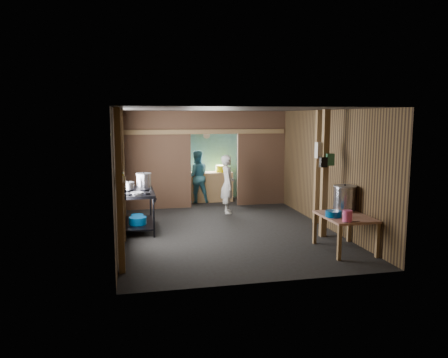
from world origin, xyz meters
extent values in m
cube|color=black|center=(0.00, 0.00, 0.00)|extent=(4.50, 7.00, 0.00)
cube|color=#282523|center=(0.00, 0.00, 2.60)|extent=(4.50, 7.00, 0.00)
cube|color=brown|center=(0.00, 3.50, 1.30)|extent=(4.50, 0.00, 2.60)
cube|color=brown|center=(0.00, -3.50, 1.30)|extent=(4.50, 0.00, 2.60)
cube|color=brown|center=(-2.25, 0.00, 1.30)|extent=(0.00, 7.00, 2.60)
cube|color=brown|center=(2.25, 0.00, 1.30)|extent=(0.00, 7.00, 2.60)
cube|color=#4C3728|center=(-1.32, 2.20, 1.30)|extent=(1.85, 0.10, 2.60)
cube|color=#4C3728|center=(1.57, 2.20, 1.30)|extent=(1.35, 0.10, 2.60)
cube|color=#4C3728|center=(0.25, 2.20, 2.30)|extent=(1.30, 0.10, 0.60)
cube|color=#71BEBD|center=(0.00, 3.44, 1.25)|extent=(4.40, 0.06, 2.50)
cube|color=olive|center=(0.30, 2.95, 0.42)|extent=(1.20, 0.50, 0.85)
cylinder|color=beige|center=(0.25, 3.40, 1.90)|extent=(0.20, 0.03, 0.20)
cube|color=olive|center=(-2.18, -2.60, 1.30)|extent=(0.10, 0.12, 2.60)
cube|color=olive|center=(-2.18, -0.80, 1.30)|extent=(0.10, 0.12, 2.60)
cube|color=olive|center=(-2.18, 1.20, 1.30)|extent=(0.10, 0.12, 2.60)
cube|color=olive|center=(2.18, -0.20, 1.30)|extent=(0.10, 0.12, 2.60)
cube|color=olive|center=(1.85, -1.30, 1.30)|extent=(0.12, 0.12, 2.60)
cube|color=olive|center=(0.00, 2.15, 2.05)|extent=(4.40, 0.12, 0.12)
cylinder|color=gray|center=(-2.21, 0.40, 1.65)|extent=(0.03, 0.34, 0.34)
cylinder|color=black|center=(-2.21, 0.80, 1.55)|extent=(0.03, 0.30, 0.30)
cube|color=olive|center=(-2.15, -2.10, 1.40)|extent=(0.14, 0.80, 0.03)
cylinder|color=beige|center=(-2.15, -2.35, 1.47)|extent=(0.07, 0.07, 0.10)
cylinder|color=#BEAA02|center=(-2.15, -2.10, 1.47)|extent=(0.08, 0.08, 0.10)
cylinder|color=#32724C|center=(-2.15, -1.88, 1.47)|extent=(0.06, 0.06, 0.10)
cube|color=beige|center=(1.80, -1.22, 1.78)|extent=(0.22, 0.15, 0.32)
cube|color=#32724C|center=(1.92, -1.36, 1.60)|extent=(0.16, 0.12, 0.24)
cube|color=black|center=(1.78, -1.38, 1.55)|extent=(0.14, 0.10, 0.20)
cylinder|color=#ADADBB|center=(-2.05, 0.47, 0.93)|extent=(0.18, 0.18, 0.11)
cylinder|color=#04529A|center=(-1.88, -0.14, 0.25)|extent=(0.38, 0.38, 0.16)
cylinder|color=#04529A|center=(-1.88, 0.32, 0.22)|extent=(0.27, 0.27, 0.11)
cylinder|color=#04529A|center=(1.58, -2.31, 0.71)|extent=(0.37, 0.37, 0.11)
cylinder|color=#F85495|center=(1.65, -2.70, 0.75)|extent=(0.20, 0.20, 0.20)
cube|color=#ADADBB|center=(1.70, -2.76, 0.66)|extent=(0.30, 0.05, 0.01)
cylinder|color=#BEAA02|center=(0.61, 2.95, 0.95)|extent=(0.35, 0.35, 0.19)
imported|color=beige|center=(0.42, 1.30, 0.74)|extent=(0.42, 0.58, 1.48)
imported|color=teal|center=(-0.15, 2.83, 0.75)|extent=(0.76, 0.60, 1.51)
camera|label=1|loc=(-2.02, -9.53, 2.47)|focal=35.35mm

